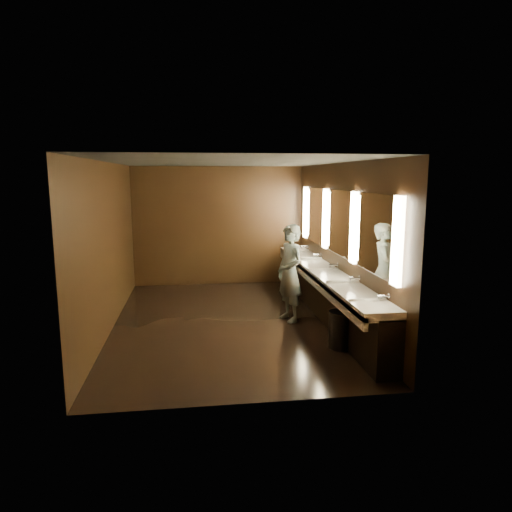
% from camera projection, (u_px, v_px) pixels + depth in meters
% --- Properties ---
extents(floor, '(6.00, 6.00, 0.00)m').
position_uv_depth(floor, '(229.00, 322.00, 8.14)').
color(floor, black).
rests_on(floor, ground).
extents(ceiling, '(4.00, 6.00, 0.02)m').
position_uv_depth(ceiling, '(227.00, 162.00, 7.66)').
color(ceiling, '#2D2D2B').
rests_on(ceiling, wall_back).
extents(wall_back, '(4.00, 0.02, 2.80)m').
position_uv_depth(wall_back, '(218.00, 226.00, 10.83)').
color(wall_back, black).
rests_on(wall_back, floor).
extents(wall_front, '(4.00, 0.02, 2.80)m').
position_uv_depth(wall_front, '(249.00, 284.00, 4.97)').
color(wall_front, black).
rests_on(wall_front, floor).
extents(wall_left, '(0.02, 6.00, 2.80)m').
position_uv_depth(wall_left, '(109.00, 247.00, 7.63)').
color(wall_left, black).
rests_on(wall_left, floor).
extents(wall_right, '(0.02, 6.00, 2.80)m').
position_uv_depth(wall_right, '(339.00, 242.00, 8.17)').
color(wall_right, black).
rests_on(wall_right, floor).
extents(sink_counter, '(0.55, 5.40, 1.01)m').
position_uv_depth(sink_counter, '(327.00, 291.00, 8.30)').
color(sink_counter, black).
rests_on(sink_counter, floor).
extents(mirror_band, '(0.06, 5.03, 1.15)m').
position_uv_depth(mirror_band, '(339.00, 223.00, 8.11)').
color(mirror_band, '#FFECB7').
rests_on(mirror_band, wall_right).
extents(person, '(0.60, 0.73, 1.73)m').
position_uv_depth(person, '(290.00, 273.00, 8.10)').
color(person, '#86BBC8').
rests_on(person, floor).
extents(trash_bin, '(0.48, 0.48, 0.57)m').
position_uv_depth(trash_bin, '(340.00, 330.00, 6.87)').
color(trash_bin, black).
rests_on(trash_bin, floor).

